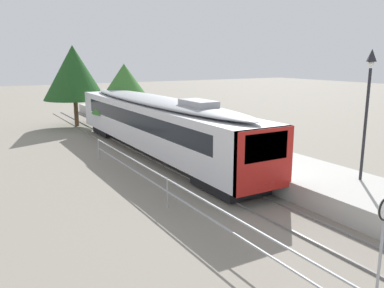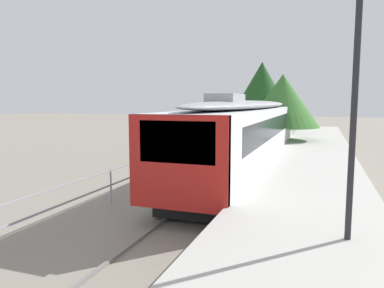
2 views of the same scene
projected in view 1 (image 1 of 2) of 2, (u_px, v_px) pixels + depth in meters
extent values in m
plane|color=gray|center=(163.00, 199.00, 16.85)|extent=(160.00, 160.00, 0.00)
cube|color=gray|center=(221.00, 187.00, 18.32)|extent=(3.20, 60.00, 0.06)
cube|color=slate|center=(208.00, 188.00, 17.95)|extent=(0.08, 60.00, 0.08)
cube|color=slate|center=(234.00, 183.00, 18.66)|extent=(0.08, 60.00, 0.08)
cube|color=silver|center=(155.00, 124.00, 23.97)|extent=(2.80, 20.39, 2.55)
cube|color=red|center=(264.00, 160.00, 15.46)|extent=(2.80, 0.24, 2.55)
cube|color=black|center=(266.00, 147.00, 15.27)|extent=(2.13, 0.08, 1.12)
cube|color=black|center=(155.00, 117.00, 23.89)|extent=(2.82, 17.12, 0.92)
ellipsoid|color=#9EA0A5|center=(154.00, 100.00, 23.66)|extent=(2.69, 19.57, 0.44)
cube|color=#9EA0A5|center=(198.00, 104.00, 19.31)|extent=(1.10, 2.20, 0.36)
cube|color=#EAE5C6|center=(264.00, 185.00, 15.61)|extent=(1.00, 0.10, 0.20)
cube|color=black|center=(229.00, 183.00, 17.73)|extent=(2.24, 3.20, 0.55)
cube|color=black|center=(113.00, 130.00, 30.88)|extent=(2.24, 3.20, 0.55)
cube|color=#B7B5AD|center=(275.00, 169.00, 19.84)|extent=(3.90, 60.00, 0.90)
cylinder|color=#232328|center=(365.00, 125.00, 16.08)|extent=(0.12, 0.12, 4.60)
pyramid|color=#232328|center=(372.00, 55.00, 15.49)|extent=(0.34, 0.34, 0.50)
sphere|color=silver|center=(371.00, 63.00, 15.55)|extent=(0.24, 0.24, 0.24)
cylinder|color=#9EA0A5|center=(379.00, 263.00, 9.39)|extent=(0.07, 0.07, 2.20)
cylinder|color=#9EA0A5|center=(167.00, 193.00, 15.73)|extent=(0.06, 0.06, 1.25)
cylinder|color=#9EA0A5|center=(99.00, 149.00, 23.32)|extent=(0.06, 0.06, 1.25)
cylinder|color=brown|center=(76.00, 113.00, 34.47)|extent=(0.36, 0.36, 2.38)
cone|color=#1E4C1E|center=(74.00, 73.00, 33.73)|extent=(5.27, 5.27, 4.60)
cylinder|color=brown|center=(126.00, 123.00, 30.81)|extent=(0.36, 0.36, 1.80)
cone|color=#38702D|center=(125.00, 88.00, 30.23)|extent=(5.16, 5.16, 3.69)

